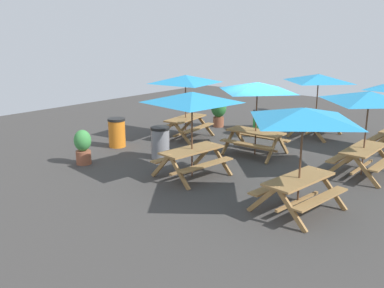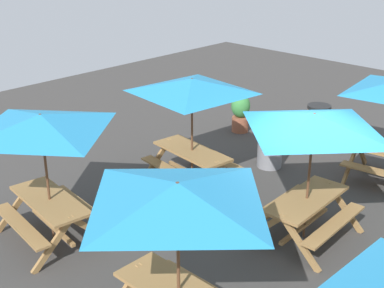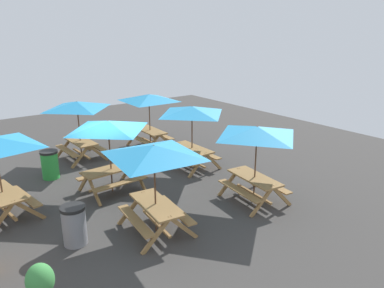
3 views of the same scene
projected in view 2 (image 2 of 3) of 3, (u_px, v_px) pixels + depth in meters
name	position (u px, v px, depth m)	size (l,w,h in m)	color
ground_plane	(307.00, 244.00, 9.21)	(24.91, 24.91, 0.00)	#3D3A38
picnic_table_0	(178.00, 206.00, 6.38)	(2.00, 2.00, 2.34)	olive
picnic_table_1	(192.00, 94.00, 10.69)	(2.81, 2.81, 2.34)	olive
picnic_table_2	(313.00, 131.00, 8.71)	(2.10, 2.10, 2.34)	olive
picnic_table_4	(42.00, 132.00, 8.68)	(2.22, 2.22, 2.34)	olive
trash_bin_orange	(318.00, 124.00, 13.43)	(0.59, 0.59, 0.98)	orange
trash_bin_gray	(270.00, 146.00, 12.06)	(0.59, 0.59, 0.98)	gray
potted_plant_1	(240.00, 112.00, 14.13)	(0.50, 0.50, 1.03)	#935138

